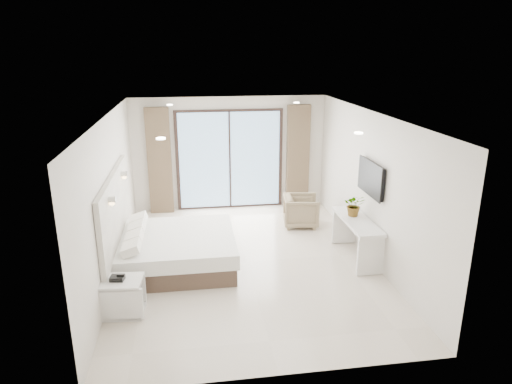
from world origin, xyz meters
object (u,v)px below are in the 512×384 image
bed (176,250)px  console_desk (357,230)px  nightstand (122,297)px  armchair (301,209)px

bed → console_desk: 3.33m
nightstand → console_desk: bearing=22.6°
nightstand → armchair: (3.45, 3.05, 0.10)m
bed → console_desk: size_ratio=1.35×
bed → nightstand: bearing=-116.9°
bed → nightstand: (-0.74, -1.47, -0.03)m
console_desk → armchair: console_desk is taller
bed → nightstand: 1.65m
armchair → nightstand: bearing=140.1°
bed → armchair: size_ratio=2.77×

